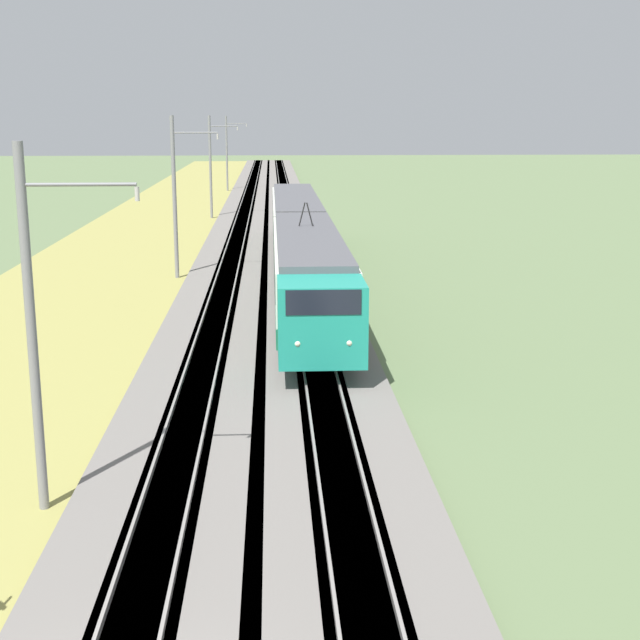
# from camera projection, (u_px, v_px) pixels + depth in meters

# --- Properties ---
(ballast_main) EXTENTS (240.00, 4.40, 0.30)m
(ballast_main) POSITION_uv_depth(u_px,v_px,m) (236.00, 246.00, 60.82)
(ballast_main) COLOR slate
(ballast_main) RESTS_ON ground
(ballast_adjacent) EXTENTS (240.00, 4.40, 0.30)m
(ballast_adjacent) POSITION_uv_depth(u_px,v_px,m) (295.00, 245.00, 61.03)
(ballast_adjacent) COLOR slate
(ballast_adjacent) RESTS_ON ground
(track_main) EXTENTS (240.00, 1.57, 0.45)m
(track_main) POSITION_uv_depth(u_px,v_px,m) (236.00, 246.00, 60.82)
(track_main) COLOR #4C4238
(track_main) RESTS_ON ground
(track_adjacent) EXTENTS (240.00, 1.57, 0.45)m
(track_adjacent) POSITION_uv_depth(u_px,v_px,m) (295.00, 245.00, 61.03)
(track_adjacent) COLOR #4C4238
(track_adjacent) RESTS_ON ground
(grass_verge) EXTENTS (240.00, 12.48, 0.12)m
(grass_verge) POSITION_uv_depth(u_px,v_px,m) (140.00, 248.00, 60.49)
(grass_verge) COLOR #99934C
(grass_verge) RESTS_ON ground
(passenger_train) EXTENTS (40.43, 2.95, 4.97)m
(passenger_train) POSITION_uv_depth(u_px,v_px,m) (301.00, 240.00, 47.53)
(passenger_train) COLOR teal
(passenger_train) RESTS_ON ground
(catenary_mast_near) EXTENTS (0.22, 2.56, 8.29)m
(catenary_mast_near) POSITION_uv_depth(u_px,v_px,m) (34.00, 329.00, 19.24)
(catenary_mast_near) COLOR slate
(catenary_mast_near) RESTS_ON ground
(catenary_mast_mid) EXTENTS (0.22, 2.56, 8.85)m
(catenary_mast_mid) POSITION_uv_depth(u_px,v_px,m) (176.00, 197.00, 48.02)
(catenary_mast_mid) COLOR slate
(catenary_mast_mid) RESTS_ON ground
(catenary_mast_far) EXTENTS (0.22, 2.56, 8.88)m
(catenary_mast_far) POSITION_uv_depth(u_px,v_px,m) (211.00, 166.00, 76.85)
(catenary_mast_far) COLOR slate
(catenary_mast_far) RESTS_ON ground
(catenary_mast_distant) EXTENTS (0.22, 2.56, 8.88)m
(catenary_mast_distant) POSITION_uv_depth(u_px,v_px,m) (227.00, 153.00, 105.69)
(catenary_mast_distant) COLOR slate
(catenary_mast_distant) RESTS_ON ground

